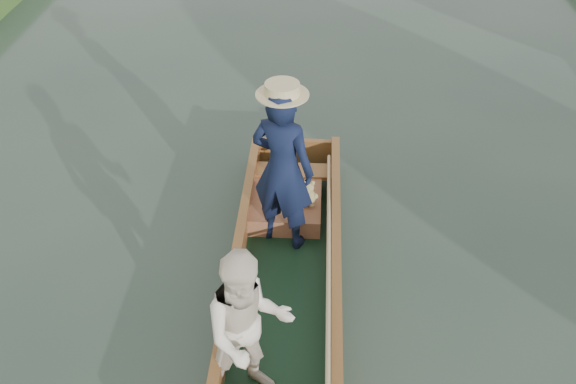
{
  "coord_description": "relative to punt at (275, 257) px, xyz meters",
  "views": [
    {
      "loc": [
        0.29,
        -4.56,
        4.83
      ],
      "look_at": [
        0.0,
        0.6,
        0.95
      ],
      "focal_mm": 40.0,
      "sensor_mm": 36.0,
      "label": 1
    }
  ],
  "objects": [
    {
      "name": "ground",
      "position": [
        0.09,
        0.01,
        -0.62
      ],
      "size": [
        120.0,
        120.0,
        0.0
      ],
      "primitive_type": "plane",
      "color": "#283D30",
      "rests_on": "ground"
    },
    {
      "name": "punt",
      "position": [
        0.0,
        0.0,
        0.0
      ],
      "size": [
        1.25,
        5.0,
        2.0
      ],
      "color": "black",
      "rests_on": "ground"
    }
  ]
}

